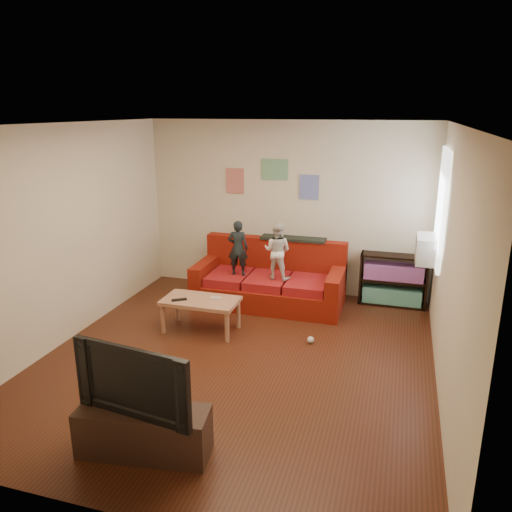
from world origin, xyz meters
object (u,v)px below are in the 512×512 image
(child_a, at_px, (238,248))
(file_box, at_px, (315,307))
(coffee_table, at_px, (201,304))
(tv_stand, at_px, (144,432))
(child_b, at_px, (277,251))
(television, at_px, (140,377))
(bookshelf, at_px, (393,283))
(sofa, at_px, (270,282))

(child_a, height_order, file_box, child_a)
(coffee_table, relative_size, tv_stand, 0.88)
(file_box, bearing_deg, tv_stand, -105.08)
(child_b, relative_size, television, 0.76)
(tv_stand, bearing_deg, television, -7.94)
(coffee_table, relative_size, file_box, 2.51)
(child_a, xyz_separation_m, child_b, (0.60, 0.00, 0.00))
(bookshelf, distance_m, tv_stand, 4.55)
(tv_stand, relative_size, television, 1.03)
(sofa, distance_m, coffee_table, 1.39)
(sofa, height_order, child_b, child_b)
(child_a, height_order, coffee_table, child_a)
(tv_stand, bearing_deg, file_box, 66.98)
(child_a, bearing_deg, sofa, -165.74)
(sofa, height_order, bookshelf, sofa)
(sofa, relative_size, child_b, 2.65)
(sofa, bearing_deg, television, -92.14)
(file_box, bearing_deg, child_a, 172.01)
(file_box, bearing_deg, sofa, 155.55)
(child_a, bearing_deg, child_b, 173.06)
(television, bearing_deg, bookshelf, 72.77)
(child_b, height_order, file_box, child_b)
(file_box, distance_m, tv_stand, 3.45)
(television, bearing_deg, tv_stand, -172.19)
(child_a, xyz_separation_m, bookshelf, (2.24, 0.62, -0.53))
(sofa, xyz_separation_m, child_a, (-0.45, -0.18, 0.55))
(child_a, xyz_separation_m, television, (0.32, -3.50, -0.14))
(coffee_table, xyz_separation_m, television, (0.49, -2.44, 0.35))
(bookshelf, height_order, file_box, bookshelf)
(sofa, bearing_deg, bookshelf, 13.92)
(sofa, xyz_separation_m, child_b, (0.15, -0.18, 0.55))
(sofa, distance_m, child_b, 0.60)
(sofa, relative_size, tv_stand, 1.96)
(bookshelf, height_order, television, television)
(coffee_table, distance_m, tv_stand, 2.49)
(bookshelf, bearing_deg, tv_stand, -115.04)
(coffee_table, bearing_deg, file_box, 32.77)
(sofa, bearing_deg, child_a, -158.80)
(child_b, xyz_separation_m, coffee_table, (-0.77, -1.06, -0.50))
(coffee_table, height_order, bookshelf, bookshelf)
(coffee_table, relative_size, bookshelf, 1.02)
(child_a, distance_m, file_box, 1.43)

